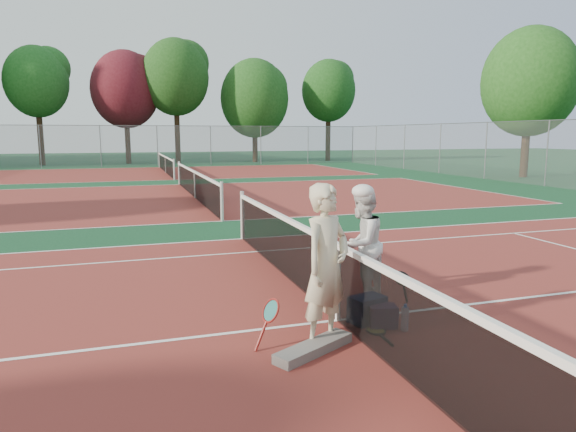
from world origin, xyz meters
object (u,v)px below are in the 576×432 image
at_px(player_a, 326,266).
at_px(racket_black_held, 402,289).
at_px(racket_spare, 376,331).
at_px(player_b, 362,244).
at_px(racket_red, 271,323).
at_px(sports_bag_navy, 367,309).
at_px(water_bottle, 405,319).
at_px(net_main, 338,282).
at_px(sports_bag_purple, 382,316).

bearing_deg(player_a, racket_black_held, -0.98).
bearing_deg(racket_spare, player_b, -14.20).
relative_size(racket_red, racket_spare, 0.90).
bearing_deg(racket_red, sports_bag_navy, -10.74).
relative_size(player_a, player_b, 1.15).
bearing_deg(water_bottle, player_a, -175.95).
bearing_deg(sports_bag_navy, player_a, -147.85).
height_order(player_b, racket_red, player_b).
bearing_deg(racket_black_held, racket_spare, 1.65).
distance_m(racket_red, racket_black_held, 2.20).
bearing_deg(racket_spare, net_main, 34.51).
xyz_separation_m(racket_black_held, water_bottle, (-0.40, -0.77, -0.11)).
height_order(racket_red, racket_black_held, racket_red).
bearing_deg(player_b, sports_bag_navy, 33.25).
relative_size(racket_spare, water_bottle, 2.00).
bearing_deg(player_b, racket_black_held, 84.00).
bearing_deg(sports_bag_purple, player_a, -162.48).
bearing_deg(sports_bag_purple, player_b, 77.15).
relative_size(net_main, racket_red, 20.30).
height_order(racket_red, racket_spare, racket_red).
distance_m(player_a, racket_black_held, 1.82).
xyz_separation_m(net_main, water_bottle, (0.64, -0.57, -0.36)).
distance_m(sports_bag_navy, sports_bag_purple, 0.23).
height_order(racket_spare, sports_bag_navy, sports_bag_navy).
distance_m(net_main, water_bottle, 0.93).
height_order(net_main, racket_spare, net_main).
xyz_separation_m(player_b, water_bottle, (-0.07, -1.36, -0.65)).
distance_m(net_main, player_b, 1.10).
xyz_separation_m(sports_bag_navy, sports_bag_purple, (0.11, -0.20, -0.03)).
bearing_deg(racket_red, racket_spare, -23.85).
height_order(racket_spare, water_bottle, water_bottle).
xyz_separation_m(player_a, sports_bag_navy, (0.76, 0.48, -0.75)).
height_order(player_b, sports_bag_navy, player_b).
height_order(player_b, racket_black_held, player_b).
bearing_deg(player_b, sports_bag_purple, 41.73).
xyz_separation_m(player_a, racket_spare, (0.72, 0.16, -0.91)).
bearing_deg(net_main, racket_red, -153.89).
xyz_separation_m(racket_red, water_bottle, (1.68, -0.06, -0.12)).
bearing_deg(sports_bag_purple, racket_black_held, 43.46).
bearing_deg(net_main, sports_bag_navy, -27.09).
relative_size(sports_bag_navy, water_bottle, 1.45).
distance_m(net_main, racket_spare, 0.76).
height_order(player_a, racket_spare, player_a).
xyz_separation_m(net_main, player_a, (-0.43, -0.65, 0.42)).
distance_m(racket_black_held, sports_bag_navy, 0.80).
xyz_separation_m(net_main, racket_red, (-1.04, -0.51, -0.24)).
height_order(racket_black_held, water_bottle, racket_black_held).
bearing_deg(player_b, water_bottle, 51.73).
bearing_deg(player_b, racket_spare, 36.59).
height_order(racket_black_held, sports_bag_purple, racket_black_held).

